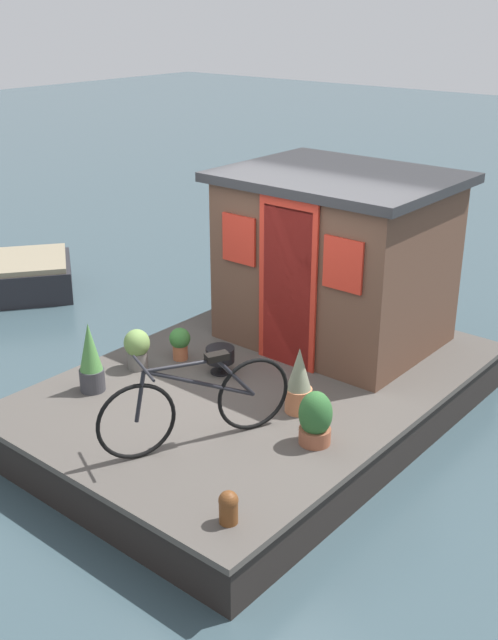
# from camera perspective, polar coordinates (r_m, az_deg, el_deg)

# --- Properties ---
(ground_plane) EXTENTS (60.00, 60.00, 0.00)m
(ground_plane) POSITION_cam_1_polar(r_m,az_deg,el_deg) (8.17, 0.90, -7.41)
(ground_plane) COLOR #384C54
(houseboat_deck) EXTENTS (4.80, 3.31, 0.51)m
(houseboat_deck) POSITION_cam_1_polar(r_m,az_deg,el_deg) (8.05, 0.92, -5.84)
(houseboat_deck) COLOR #4C4742
(houseboat_deck) RESTS_ON ground_plane
(houseboat_cabin) EXTENTS (1.92, 2.38, 1.90)m
(houseboat_cabin) POSITION_cam_1_polar(r_m,az_deg,el_deg) (8.53, 6.43, 4.60)
(houseboat_cabin) COLOR brown
(houseboat_cabin) RESTS_ON houseboat_deck
(bicycle) EXTENTS (1.64, 0.80, 0.84)m
(bicycle) POSITION_cam_1_polar(r_m,az_deg,el_deg) (6.65, -3.89, -6.20)
(bicycle) COLOR black
(bicycle) RESTS_ON houseboat_deck
(potted_plant_geranium) EXTENTS (0.30, 0.30, 0.50)m
(potted_plant_geranium) POSITION_cam_1_polar(r_m,az_deg,el_deg) (6.73, 4.95, -7.33)
(potted_plant_geranium) COLOR #935138
(potted_plant_geranium) RESTS_ON houseboat_deck
(potted_plant_fern) EXTENTS (0.23, 0.23, 0.36)m
(potted_plant_fern) POSITION_cam_1_polar(r_m,az_deg,el_deg) (8.27, -5.15, -1.63)
(potted_plant_fern) COLOR #B2603D
(potted_plant_fern) RESTS_ON houseboat_deck
(potted_plant_lavender) EXTENTS (0.27, 0.27, 0.44)m
(potted_plant_lavender) POSITION_cam_1_polar(r_m,az_deg,el_deg) (8.10, -8.30, -2.04)
(potted_plant_lavender) COLOR slate
(potted_plant_lavender) RESTS_ON houseboat_deck
(potted_plant_mint) EXTENTS (0.25, 0.25, 0.72)m
(potted_plant_mint) POSITION_cam_1_polar(r_m,az_deg,el_deg) (7.68, -11.68, -2.84)
(potted_plant_mint) COLOR #38383D
(potted_plant_mint) RESTS_ON houseboat_deck
(potted_plant_sage) EXTENTS (0.26, 0.26, 0.65)m
(potted_plant_sage) POSITION_cam_1_polar(r_m,az_deg,el_deg) (7.17, 3.72, -4.59)
(potted_plant_sage) COLOR #C6754C
(potted_plant_sage) RESTS_ON houseboat_deck
(charcoal_grill) EXTENTS (0.30, 0.30, 0.28)m
(charcoal_grill) POSITION_cam_1_polar(r_m,az_deg,el_deg) (7.94, -2.16, -2.67)
(charcoal_grill) COLOR black
(charcoal_grill) RESTS_ON houseboat_deck
(mooring_bollard) EXTENTS (0.15, 0.15, 0.27)m
(mooring_bollard) POSITION_cam_1_polar(r_m,az_deg,el_deg) (5.83, -1.54, -13.65)
(mooring_bollard) COLOR brown
(mooring_bollard) RESTS_ON houseboat_deck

